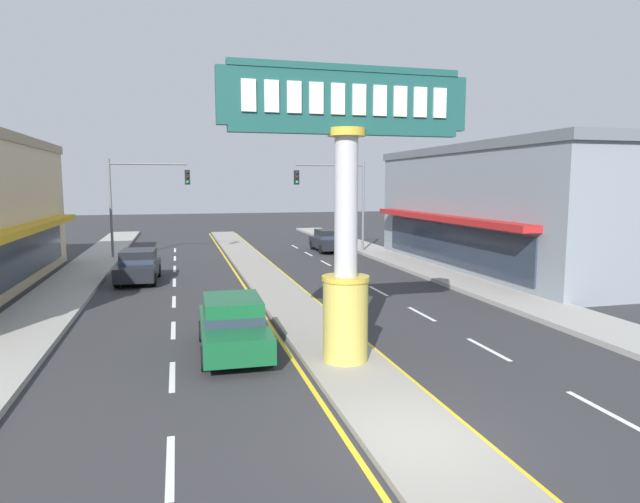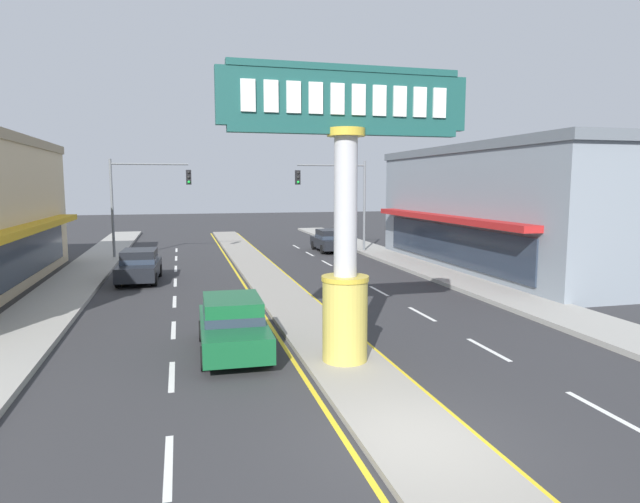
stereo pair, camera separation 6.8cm
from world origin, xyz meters
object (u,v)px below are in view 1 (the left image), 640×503
district_sign (346,213)px  sedan_near_right_lane (328,240)px  traffic_light_left_side (140,191)px  storefront_right (523,208)px  traffic_light_right_side (338,190)px  sedan_near_left_lane (138,265)px  sedan_far_right_lane (233,324)px

district_sign → sedan_near_right_lane: (5.99, 23.25, -3.17)m
district_sign → traffic_light_left_side: district_sign is taller
storefront_right → traffic_light_right_side: bearing=133.7°
traffic_light_left_side → sedan_near_right_lane: 12.78m
district_sign → storefront_right: 19.60m
district_sign → sedan_near_left_lane: size_ratio=1.69×
traffic_light_left_side → sedan_near_right_lane: size_ratio=1.44×
storefront_right → sedan_near_right_lane: 13.30m
district_sign → storefront_right: size_ratio=0.39×
traffic_light_right_side → sedan_near_right_lane: bearing=101.0°
sedan_far_right_lane → sedan_near_left_lane: size_ratio=0.99×
sedan_near_right_lane → storefront_right: bearing=-49.9°
sedan_near_left_lane → sedan_far_right_lane: bearing=-75.0°
sedan_near_left_lane → district_sign: bearing=-67.1°
traffic_light_right_side → sedan_far_right_lane: bearing=-114.3°
storefront_right → sedan_near_right_lane: bearing=130.1°
traffic_light_left_side → sedan_near_right_lane: traffic_light_left_side is taller
district_sign → traffic_light_left_side: (-6.28, 22.46, 0.29)m
traffic_light_left_side → traffic_light_right_side: size_ratio=1.00×
district_sign → sedan_near_right_lane: 24.22m
sedan_near_right_lane → sedan_far_right_lane: size_ratio=1.00×
storefront_right → traffic_light_left_side: (-20.68, 9.19, 0.89)m
sedan_far_right_lane → traffic_light_right_side: bearing=65.7°
district_sign → sedan_near_right_lane: size_ratio=1.71×
traffic_light_right_side → sedan_near_left_lane: size_ratio=1.42×
storefront_right → traffic_light_right_side: 11.79m
storefront_right → sedan_near_right_lane: size_ratio=4.35×
sedan_far_right_lane → storefront_right: bearing=33.7°
storefront_right → traffic_light_left_side: size_ratio=3.03×
traffic_light_right_side → sedan_near_right_lane: traffic_light_right_side is taller
storefront_right → traffic_light_right_side: (-8.13, 8.50, 0.89)m
sedan_far_right_lane → sedan_near_left_lane: bearing=105.0°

